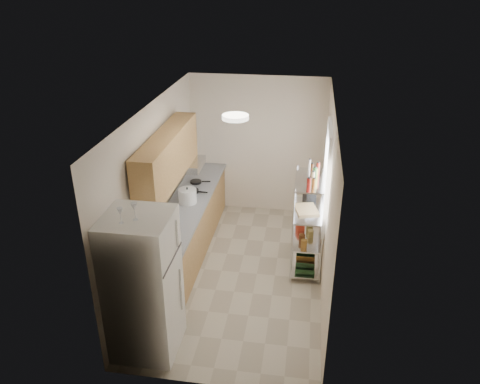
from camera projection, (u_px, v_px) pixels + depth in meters
The scene contains 16 objects.
room at pixel (239, 197), 6.70m from camera, with size 2.52×4.42×2.62m.
counter_run at pixel (187, 228), 7.58m from camera, with size 0.63×3.51×0.90m.
upper_cabinets at pixel (168, 157), 6.71m from camera, with size 0.33×2.20×0.72m, color tan.
range_hood at pixel (187, 164), 7.60m from camera, with size 0.50×0.60×0.12m, color #B7BABC.
window at pixel (327, 177), 6.73m from camera, with size 0.06×1.00×1.46m, color white.
bakers_rack at pixel (309, 205), 6.91m from camera, with size 0.45×0.90×1.73m.
ceiling_dome at pixel (235, 117), 5.88m from camera, with size 0.34×0.34×0.06m, color white.
refrigerator at pixel (143, 285), 5.46m from camera, with size 0.75×0.75×1.83m, color silver.
wine_glass_a at pixel (135, 211), 4.96m from camera, with size 0.07×0.07×0.20m, color silver, non-canonical shape.
wine_glass_b at pixel (120, 216), 4.90m from camera, with size 0.06×0.06×0.18m, color silver, non-canonical shape.
rice_cooker at pixel (187, 196), 7.38m from camera, with size 0.29×0.29×0.23m, color white.
frying_pan_large at pixel (191, 191), 7.77m from camera, with size 0.25×0.25×0.04m, color black.
frying_pan_small at pixel (196, 182), 8.11m from camera, with size 0.19×0.19×0.04m, color black.
cutting_board at pixel (306, 209), 6.95m from camera, with size 0.31×0.40×0.03m, color tan.
espresso_machine at pixel (310, 193), 7.19m from camera, with size 0.15×0.23×0.26m, color black.
storage_bag at pixel (300, 224), 7.32m from camera, with size 0.10×0.15×0.17m, color #B22B15.
Camera 1 is at (0.92, -5.94, 4.25)m, focal length 35.00 mm.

